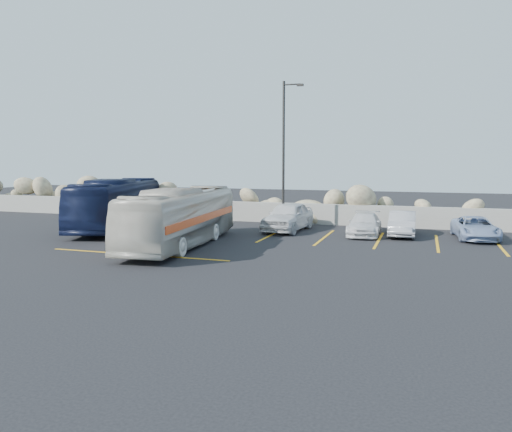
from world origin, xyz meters
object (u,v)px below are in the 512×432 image
(car_a, at_px, (288,216))
(vintage_bus, at_px, (181,217))
(tour_coach, at_px, (118,204))
(car_c, at_px, (364,224))
(lamppost, at_px, (284,150))
(car_b, at_px, (402,224))
(car_d, at_px, (475,228))

(car_a, bearing_deg, vintage_bus, -113.43)
(tour_coach, relative_size, car_c, 2.59)
(car_a, bearing_deg, car_c, 0.04)
(vintage_bus, distance_m, car_a, 6.93)
(vintage_bus, bearing_deg, tour_coach, 140.59)
(tour_coach, xyz_separation_m, car_a, (9.27, 1.98, -0.60))
(lamppost, bearing_deg, car_b, -5.66)
(car_d, bearing_deg, tour_coach, -179.65)
(lamppost, xyz_separation_m, tour_coach, (-8.85, -2.71, -2.93))
(vintage_bus, distance_m, car_d, 13.98)
(car_b, relative_size, car_d, 0.94)
(tour_coach, distance_m, car_b, 15.33)
(vintage_bus, xyz_separation_m, car_c, (7.33, 5.77, -0.72))
(tour_coach, relative_size, car_b, 2.69)
(car_a, xyz_separation_m, car_d, (9.27, 0.07, -0.23))
(vintage_bus, bearing_deg, lamppost, 62.41)
(vintage_bus, height_order, tour_coach, tour_coach)
(car_b, height_order, car_c, car_b)
(vintage_bus, bearing_deg, car_c, 33.12)
(vintage_bus, height_order, car_c, vintage_bus)
(tour_coach, height_order, car_c, tour_coach)
(lamppost, distance_m, car_c, 5.95)
(car_c, relative_size, car_d, 0.98)
(tour_coach, bearing_deg, car_b, -7.51)
(vintage_bus, relative_size, car_d, 2.36)
(vintage_bus, relative_size, tour_coach, 0.93)
(car_b, xyz_separation_m, car_d, (3.38, -0.04, -0.06))
(tour_coach, relative_size, car_d, 2.54)
(car_c, bearing_deg, lamppost, 165.40)
(lamppost, height_order, car_c, lamppost)
(car_c, bearing_deg, tour_coach, -174.31)
(car_a, distance_m, car_c, 4.10)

